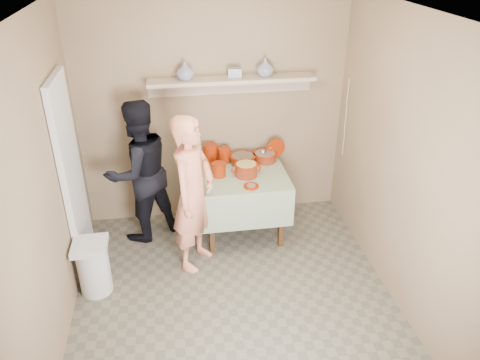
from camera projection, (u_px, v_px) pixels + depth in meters
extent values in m
plane|color=#615B4C|center=(237.00, 308.00, 4.36)|extent=(3.50, 3.50, 0.00)
cube|color=silver|center=(72.00, 178.00, 4.51)|extent=(0.06, 0.70, 2.00)
cylinder|color=maroon|center=(210.00, 153.00, 5.32)|extent=(0.16, 0.16, 0.21)
cylinder|color=maroon|center=(224.00, 155.00, 5.33)|extent=(0.14, 0.14, 0.17)
cylinder|color=maroon|center=(219.00, 170.00, 5.03)|extent=(0.15, 0.15, 0.15)
cylinder|color=maroon|center=(214.00, 167.00, 5.20)|extent=(0.15, 0.15, 0.05)
cylinder|color=maroon|center=(276.00, 148.00, 5.41)|extent=(0.23, 0.08, 0.23)
imported|color=navy|center=(265.00, 67.00, 4.99)|extent=(0.19, 0.19, 0.19)
imported|color=navy|center=(185.00, 71.00, 4.86)|extent=(0.26, 0.26, 0.19)
cube|color=navy|center=(235.00, 73.00, 4.97)|extent=(0.15, 0.12, 0.10)
imported|color=#EA8665|center=(193.00, 194.00, 4.59)|extent=(0.64, 0.71, 1.64)
imported|color=black|center=(139.00, 172.00, 5.05)|extent=(0.99, 0.93, 1.61)
cube|color=#8E7457|center=(213.00, 112.00, 5.27)|extent=(3.00, 0.02, 2.60)
cube|color=#8E7457|center=(39.00, 202.00, 3.53)|extent=(0.02, 3.50, 2.60)
cube|color=#8E7457|center=(413.00, 173.00, 3.95)|extent=(0.02, 3.50, 2.60)
cube|color=silver|center=(235.00, 16.00, 3.12)|extent=(3.00, 3.50, 0.02)
cube|color=#4C2D16|center=(212.00, 225.00, 4.95)|extent=(0.05, 0.05, 0.71)
cube|color=#4C2D16|center=(282.00, 219.00, 5.06)|extent=(0.05, 0.05, 0.71)
cube|color=#4C2D16|center=(205.00, 190.00, 5.62)|extent=(0.05, 0.05, 0.71)
cube|color=#4C2D16|center=(267.00, 185.00, 5.72)|extent=(0.05, 0.05, 0.71)
cube|color=#4C2D16|center=(241.00, 174.00, 5.16)|extent=(0.90, 0.90, 0.04)
cube|color=#28591E|center=(241.00, 172.00, 5.15)|extent=(0.96, 0.96, 0.01)
cube|color=#28591E|center=(249.00, 212.00, 4.83)|extent=(0.96, 0.01, 0.44)
cube|color=#28591E|center=(235.00, 170.00, 5.67)|extent=(0.96, 0.01, 0.44)
cube|color=#28591E|center=(199.00, 193.00, 5.18)|extent=(0.01, 0.96, 0.44)
cube|color=#28591E|center=(283.00, 186.00, 5.32)|extent=(0.01, 0.96, 0.44)
cylinder|color=#62180A|center=(243.00, 160.00, 5.31)|extent=(0.28, 0.28, 0.09)
cylinder|color=maroon|center=(243.00, 156.00, 5.29)|extent=(0.30, 0.30, 0.01)
cylinder|color=brown|center=(243.00, 158.00, 5.30)|extent=(0.25, 0.25, 0.05)
cylinder|color=#62180A|center=(265.00, 157.00, 5.37)|extent=(0.26, 0.26, 0.09)
cylinder|color=maroon|center=(265.00, 154.00, 5.35)|extent=(0.28, 0.28, 0.01)
cylinder|color=#8C6B54|center=(265.00, 155.00, 5.36)|extent=(0.23, 0.23, 0.05)
cylinder|color=silver|center=(269.00, 150.00, 5.22)|extent=(0.01, 0.22, 0.16)
sphere|color=silver|center=(263.00, 152.00, 5.36)|extent=(0.07, 0.07, 0.07)
cylinder|color=#62180A|center=(246.00, 170.00, 5.03)|extent=(0.24, 0.24, 0.14)
cylinder|color=maroon|center=(246.00, 165.00, 5.00)|extent=(0.25, 0.25, 0.01)
cylinder|color=tan|center=(246.00, 166.00, 5.01)|extent=(0.21, 0.21, 0.05)
torus|color=maroon|center=(235.00, 170.00, 5.01)|extent=(0.09, 0.02, 0.09)
torus|color=maroon|center=(257.00, 169.00, 5.05)|extent=(0.09, 0.02, 0.09)
cylinder|color=maroon|center=(251.00, 186.00, 4.84)|extent=(0.16, 0.16, 0.02)
cylinder|color=#8C6B54|center=(251.00, 185.00, 4.83)|extent=(0.09, 0.09, 0.01)
cube|color=tan|center=(232.00, 80.00, 4.99)|extent=(1.80, 0.25, 0.04)
cube|color=tan|center=(230.00, 86.00, 5.14)|extent=(1.80, 0.02, 0.18)
cylinder|color=silver|center=(94.00, 270.00, 4.46)|extent=(0.30, 0.30, 0.50)
cube|color=silver|center=(90.00, 246.00, 4.33)|extent=(0.32, 0.32, 0.06)
cylinder|color=silver|center=(348.00, 91.00, 5.13)|extent=(0.01, 0.01, 0.30)
cylinder|color=silver|center=(346.00, 117.00, 5.25)|extent=(0.01, 0.01, 0.30)
cylinder|color=silver|center=(344.00, 143.00, 5.38)|extent=(0.01, 0.01, 0.30)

